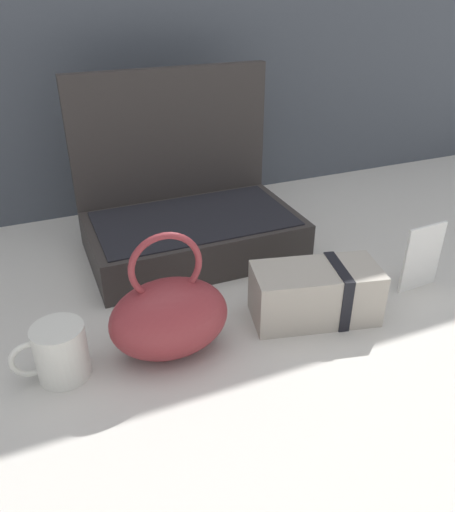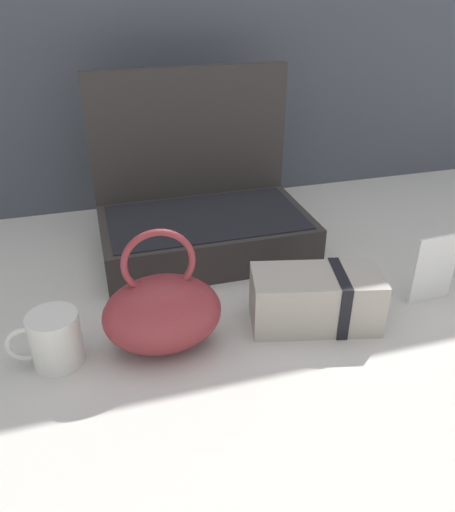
{
  "view_description": "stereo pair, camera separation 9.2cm",
  "coord_description": "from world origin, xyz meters",
  "px_view_note": "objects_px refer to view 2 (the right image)",
  "views": [
    {
      "loc": [
        -0.29,
        -0.76,
        0.58
      ],
      "look_at": [
        0.02,
        -0.02,
        0.13
      ],
      "focal_mm": 35.47,
      "sensor_mm": 36.0,
      "label": 1
    },
    {
      "loc": [
        -0.2,
        -0.79,
        0.58
      ],
      "look_at": [
        0.02,
        -0.02,
        0.13
      ],
      "focal_mm": 35.47,
      "sensor_mm": 36.0,
      "label": 2
    }
  ],
  "objects_px": {
    "coffee_mug": "(54,339)",
    "teal_pouch_handbag": "(162,312)",
    "open_suitcase": "(202,213)",
    "cream_toiletry_bag": "(317,299)",
    "info_card_left": "(434,269)"
  },
  "relations": [
    {
      "from": "teal_pouch_handbag",
      "to": "cream_toiletry_bag",
      "type": "distance_m",
      "value": 0.29
    },
    {
      "from": "coffee_mug",
      "to": "teal_pouch_handbag",
      "type": "bearing_deg",
      "value": -4.3
    },
    {
      "from": "coffee_mug",
      "to": "info_card_left",
      "type": "height_order",
      "value": "info_card_left"
    },
    {
      "from": "open_suitcase",
      "to": "cream_toiletry_bag",
      "type": "distance_m",
      "value": 0.38
    },
    {
      "from": "open_suitcase",
      "to": "teal_pouch_handbag",
      "type": "distance_m",
      "value": 0.38
    },
    {
      "from": "teal_pouch_handbag",
      "to": "cream_toiletry_bag",
      "type": "bearing_deg",
      "value": -0.97
    },
    {
      "from": "info_card_left",
      "to": "coffee_mug",
      "type": "bearing_deg",
      "value": 175.44
    },
    {
      "from": "cream_toiletry_bag",
      "to": "info_card_left",
      "type": "height_order",
      "value": "info_card_left"
    },
    {
      "from": "open_suitcase",
      "to": "coffee_mug",
      "type": "distance_m",
      "value": 0.47
    },
    {
      "from": "cream_toiletry_bag",
      "to": "coffee_mug",
      "type": "height_order",
      "value": "cream_toiletry_bag"
    },
    {
      "from": "cream_toiletry_bag",
      "to": "teal_pouch_handbag",
      "type": "bearing_deg",
      "value": 179.03
    },
    {
      "from": "cream_toiletry_bag",
      "to": "open_suitcase",
      "type": "bearing_deg",
      "value": 110.62
    },
    {
      "from": "open_suitcase",
      "to": "teal_pouch_handbag",
      "type": "height_order",
      "value": "open_suitcase"
    },
    {
      "from": "teal_pouch_handbag",
      "to": "cream_toiletry_bag",
      "type": "height_order",
      "value": "teal_pouch_handbag"
    },
    {
      "from": "open_suitcase",
      "to": "info_card_left",
      "type": "distance_m",
      "value": 0.52
    }
  ]
}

